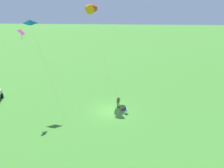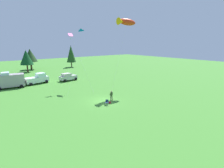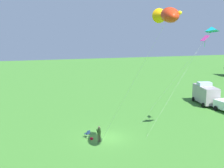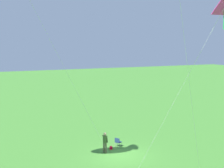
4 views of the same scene
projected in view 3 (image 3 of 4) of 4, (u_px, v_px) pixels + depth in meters
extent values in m
plane|color=#3E7E2D|center=(106.00, 138.00, 34.10)|extent=(160.00, 160.00, 0.00)
cylinder|color=#4F4836|center=(98.00, 138.00, 32.76)|extent=(0.14, 0.14, 0.85)
cylinder|color=#4F4836|center=(100.00, 138.00, 32.90)|extent=(0.14, 0.14, 0.85)
cylinder|color=#354F25|center=(99.00, 131.00, 32.70)|extent=(0.45, 0.45, 0.62)
sphere|color=tan|center=(99.00, 127.00, 32.61)|extent=(0.24, 0.24, 0.24)
cylinder|color=#354F25|center=(97.00, 131.00, 32.61)|extent=(0.19, 0.26, 0.55)
cylinder|color=#354F25|center=(100.00, 131.00, 32.86)|extent=(0.16, 0.21, 0.56)
cube|color=navy|center=(87.00, 134.00, 34.18)|extent=(0.67, 0.67, 0.04)
cube|color=navy|center=(88.00, 132.00, 34.01)|extent=(0.30, 0.42, 0.40)
cylinder|color=#A5A8AD|center=(84.00, 136.00, 34.20)|extent=(0.03, 0.03, 0.42)
cylinder|color=#A5A8AD|center=(87.00, 135.00, 34.51)|extent=(0.03, 0.03, 0.42)
cylinder|color=#A5A8AD|center=(87.00, 136.00, 33.93)|extent=(0.03, 0.03, 0.42)
cylinder|color=#A5A8AD|center=(90.00, 135.00, 34.25)|extent=(0.03, 0.03, 0.42)
cube|color=red|center=(92.00, 139.00, 33.51)|extent=(0.30, 0.37, 0.22)
cube|color=#A09599|center=(206.00, 94.00, 48.37)|extent=(5.65, 2.93, 2.50)
cube|color=silver|center=(204.00, 84.00, 48.72)|extent=(1.67, 2.20, 0.50)
cylinder|color=black|center=(193.00, 99.00, 50.35)|extent=(0.70, 0.31, 0.68)
cylinder|color=black|center=(207.00, 99.00, 50.65)|extent=(0.70, 0.31, 0.68)
cylinder|color=black|center=(203.00, 105.00, 46.56)|extent=(0.70, 0.31, 0.68)
cylinder|color=black|center=(218.00, 105.00, 46.86)|extent=(0.70, 0.31, 0.68)
cylinder|color=black|center=(216.00, 108.00, 44.85)|extent=(0.70, 0.31, 0.68)
ellipsoid|color=red|center=(170.00, 15.00, 24.87)|extent=(3.80, 2.39, 1.56)
cone|color=#F7B00B|center=(162.00, 15.00, 26.33)|extent=(1.20, 1.27, 1.27)
sphere|color=yellow|center=(180.00, 13.00, 24.05)|extent=(0.31, 0.31, 0.31)
cylinder|color=silver|center=(131.00, 87.00, 29.03)|extent=(7.32, 4.02, 12.95)
cylinder|color=#4C3823|center=(101.00, 141.00, 33.19)|extent=(0.04, 0.04, 0.01)
pyramid|color=#0D8994|center=(211.00, 29.00, 32.50)|extent=(1.23, 1.62, 0.76)
cylinder|color=silver|center=(173.00, 82.00, 35.74)|extent=(6.14, 5.51, 11.49)
cylinder|color=#4C3823|center=(140.00, 124.00, 39.01)|extent=(0.04, 0.04, 0.01)
cube|color=#E23699|center=(205.00, 38.00, 34.73)|extent=(0.91, 0.70, 0.62)
cylinder|color=green|center=(205.00, 43.00, 34.83)|extent=(0.04, 0.04, 0.88)
cylinder|color=silver|center=(176.00, 87.00, 34.48)|extent=(0.75, 7.05, 10.71)
cylinder|color=#4C3823|center=(146.00, 137.00, 34.23)|extent=(0.04, 0.04, 0.01)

